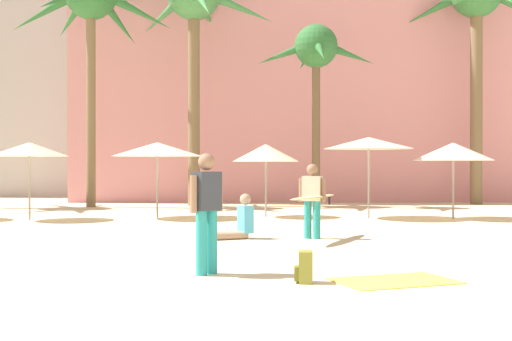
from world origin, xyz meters
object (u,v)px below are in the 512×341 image
Objects in this scene: cafe_umbrella_0 at (453,152)px; cafe_umbrella_3 at (369,143)px; palm_tree_far_right at (476,10)px; palm_tree_left at (316,55)px; beach_towel at (394,281)px; person_far_left at (207,208)px; person_near_right at (238,223)px; cafe_umbrella_7 at (29,149)px; cafe_umbrella_2 at (266,153)px; backpack at (305,267)px; palm_tree_right at (194,10)px; palm_tree_center at (91,7)px; cafe_umbrella_1 at (157,149)px; person_mid_right at (313,198)px.

cafe_umbrella_3 is at bearing 174.02° from cafe_umbrella_0.
palm_tree_left is at bearing -164.38° from palm_tree_far_right.
beach_towel is 0.92× the size of person_far_left.
beach_towel is 1.58× the size of person_near_right.
palm_tree_left is 2.59× the size of cafe_umbrella_3.
palm_tree_left is 3.11× the size of cafe_umbrella_7.
cafe_umbrella_2 reaches higher than backpack.
person_near_right is (-3.84, -5.68, -1.91)m from cafe_umbrella_3.
beach_towel is 1.23m from backpack.
palm_tree_far_right reaches higher than palm_tree_right.
person_near_right is at bearing 127.94° from person_far_left.
palm_tree_right is at bearing 139.54° from cafe_umbrella_0.
cafe_umbrella_3 is (9.55, -5.90, -5.41)m from palm_tree_center.
palm_tree_center reaches higher than cafe_umbrella_3.
cafe_umbrella_2 is at bearing -112.53° from palm_tree_left.
cafe_umbrella_1 is 1.22× the size of cafe_umbrella_7.
palm_tree_left is 17.16m from person_far_left.
cafe_umbrella_0 is at bearing -27.17° from palm_tree_center.
cafe_umbrella_1 is (-5.35, -5.42, -3.73)m from palm_tree_left.
person_near_right is at bearing -76.34° from backpack.
cafe_umbrella_0 is 8.78m from cafe_umbrella_1.
cafe_umbrella_3 is at bearing 2.69° from cafe_umbrella_7.
palm_tree_center is at bearing -168.56° from palm_tree_right.
person_mid_right is (-4.72, -5.55, -1.10)m from cafe_umbrella_0.
palm_tree_left is 8.48m from cafe_umbrella_1.
palm_tree_right is 19.58m from backpack.
person_near_right is at bearing 111.32° from beach_towel.
cafe_umbrella_2 is 3.13m from cafe_umbrella_3.
cafe_umbrella_2 is at bearing -142.11° from palm_tree_far_right.
palm_tree_right is at bearing 59.51° from cafe_umbrella_7.
cafe_umbrella_1 reaches higher than person_far_left.
backpack is 0.42× the size of person_near_right.
backpack is 5.45m from person_mid_right.
person_far_left is (-6.72, -10.22, -1.04)m from cafe_umbrella_0.
palm_tree_left is at bearing 67.47° from cafe_umbrella_2.
person_mid_right reaches higher than beach_towel.
cafe_umbrella_0 reaches higher than cafe_umbrella_2.
cafe_umbrella_1 is 7.36m from person_mid_right.
person_near_right is (-0.80, -6.32, -1.63)m from cafe_umbrella_2.
palm_tree_right is 8.77m from cafe_umbrella_2.
person_mid_right is (0.67, 5.37, 0.68)m from backpack.
beach_towel is 2.78m from person_far_left.
palm_tree_center reaches higher than cafe_umbrella_0.
cafe_umbrella_2 is (-8.89, -6.92, -6.01)m from palm_tree_far_right.
palm_tree_center is 18.47m from person_far_left.
beach_towel is (-4.18, -10.84, -1.98)m from cafe_umbrella_0.
cafe_umbrella_3 is at bearing -49.62° from palm_tree_right.
cafe_umbrella_3 is (-5.84, -7.56, -5.73)m from palm_tree_far_right.
palm_tree_center is at bearing 150.86° from person_far_left.
palm_tree_left reaches higher than backpack.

